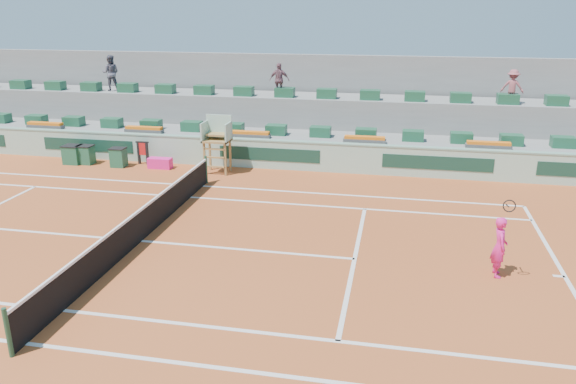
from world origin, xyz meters
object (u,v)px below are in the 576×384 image
at_px(player_bag, 160,163).
at_px(tennis_player, 500,246).
at_px(umpire_chair, 217,136).
at_px(drink_cooler_a, 118,157).

relative_size(player_bag, tennis_player, 0.44).
bearing_deg(umpire_chair, drink_cooler_a, -179.14).
relative_size(drink_cooler_a, tennis_player, 0.37).
relative_size(player_bag, drink_cooler_a, 1.21).
xyz_separation_m(player_bag, drink_cooler_a, (-1.87, -0.12, 0.20)).
height_order(umpire_chair, tennis_player, umpire_chair).
distance_m(drink_cooler_a, tennis_player, 16.56).
bearing_deg(player_bag, tennis_player, -31.37).
xyz_separation_m(player_bag, tennis_player, (12.80, -7.80, 0.60)).
bearing_deg(drink_cooler_a, tennis_player, -27.64).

